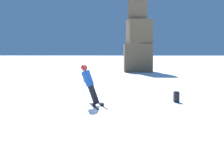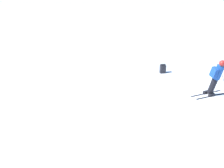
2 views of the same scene
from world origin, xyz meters
name	(u,v)px [view 2 (image 2 of 2)]	position (x,y,z in m)	size (l,w,h in m)	color
ground_plane	(202,90)	(0.00, 0.00, 0.00)	(300.00, 300.00, 0.00)	white
skier	(216,76)	(-1.00, -0.07, 1.01)	(1.52, 1.82, 1.83)	black
spare_backpack	(163,69)	(2.92, 0.95, 0.24)	(0.23, 0.31, 0.50)	black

